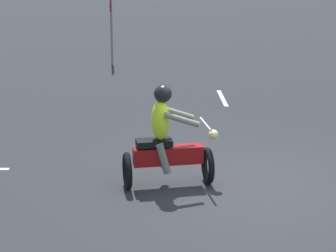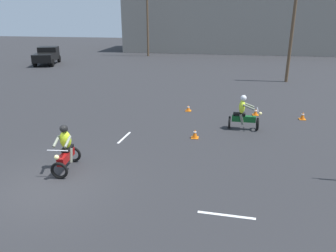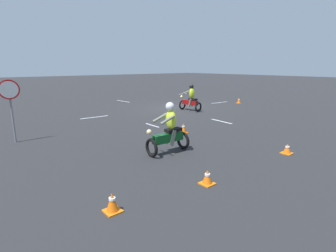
% 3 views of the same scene
% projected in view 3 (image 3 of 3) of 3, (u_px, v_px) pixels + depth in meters
% --- Properties ---
extents(ground_plane, '(120.00, 120.00, 0.00)m').
position_uv_depth(ground_plane, '(178.00, 108.00, 17.50)').
color(ground_plane, '#28282B').
extents(motorcycle_rider_foreground, '(0.77, 1.54, 1.66)m').
position_uv_depth(motorcycle_rider_foreground, '(191.00, 99.00, 16.33)').
color(motorcycle_rider_foreground, black).
rests_on(motorcycle_rider_foreground, ground).
extents(motorcycle_rider_background, '(1.52, 0.70, 1.66)m').
position_uv_depth(motorcycle_rider_background, '(169.00, 131.00, 8.41)').
color(motorcycle_rider_background, black).
rests_on(motorcycle_rider_background, ground).
extents(stop_sign, '(0.70, 0.07, 2.30)m').
position_uv_depth(stop_sign, '(10.00, 98.00, 9.34)').
color(stop_sign, slate).
rests_on(stop_sign, ground).
extents(traffic_cone_near_left, '(0.32, 0.32, 0.42)m').
position_uv_depth(traffic_cone_near_left, '(183.00, 128.00, 11.01)').
color(traffic_cone_near_left, orange).
rests_on(traffic_cone_near_left, ground).
extents(traffic_cone_near_right, '(0.32, 0.32, 0.41)m').
position_uv_depth(traffic_cone_near_right, '(112.00, 203.00, 5.07)').
color(traffic_cone_near_right, orange).
rests_on(traffic_cone_near_right, ground).
extents(traffic_cone_mid_center, '(0.32, 0.32, 0.36)m').
position_uv_depth(traffic_cone_mid_center, '(207.00, 177.00, 6.26)').
color(traffic_cone_mid_center, orange).
rests_on(traffic_cone_mid_center, ground).
extents(traffic_cone_mid_left, '(0.32, 0.32, 0.33)m').
position_uv_depth(traffic_cone_mid_left, '(287.00, 149.00, 8.44)').
color(traffic_cone_mid_left, orange).
rests_on(traffic_cone_mid_left, ground).
extents(traffic_cone_far_right, '(0.32, 0.32, 0.43)m').
position_uv_depth(traffic_cone_far_right, '(239.00, 101.00, 19.68)').
color(traffic_cone_far_right, orange).
rests_on(traffic_cone_far_right, ground).
extents(lane_stripe_e, '(1.59, 0.18, 0.01)m').
position_uv_depth(lane_stripe_e, '(94.00, 117.00, 14.40)').
color(lane_stripe_e, silver).
rests_on(lane_stripe_e, ground).
extents(lane_stripe_n, '(0.24, 1.42, 0.01)m').
position_uv_depth(lane_stripe_n, '(221.00, 121.00, 13.35)').
color(lane_stripe_n, silver).
rests_on(lane_stripe_n, ground).
extents(lane_stripe_w, '(1.70, 0.26, 0.01)m').
position_uv_depth(lane_stripe_w, '(220.00, 102.00, 20.10)').
color(lane_stripe_w, silver).
rests_on(lane_stripe_w, ground).
extents(lane_stripe_s, '(0.22, 1.66, 0.01)m').
position_uv_depth(lane_stripe_s, '(123.00, 101.00, 20.79)').
color(lane_stripe_s, silver).
rests_on(lane_stripe_s, ground).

